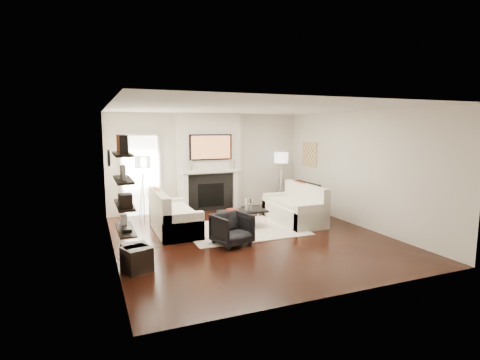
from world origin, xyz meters
name	(u,v)px	position (x,y,z in m)	size (l,w,h in m)	color
room_envelope	(251,174)	(0.00, 0.00, 1.35)	(6.00, 6.00, 6.00)	black
chimney_breast	(209,162)	(0.00, 2.88, 1.35)	(1.80, 0.25, 2.70)	silver
fireplace_surround	(211,193)	(0.00, 2.74, 0.52)	(1.30, 0.02, 1.04)	black
firebox	(211,195)	(0.00, 2.73, 0.45)	(0.75, 0.02, 0.65)	black
mantel_pilaster_l	(186,193)	(-0.72, 2.71, 0.55)	(0.12, 0.08, 1.10)	white
mantel_pilaster_r	(235,190)	(0.72, 2.71, 0.55)	(0.12, 0.08, 1.10)	white
mantel_shelf	(211,171)	(0.00, 2.69, 1.12)	(1.70, 0.18, 0.07)	white
tv_body	(211,147)	(0.00, 2.71, 1.78)	(1.20, 0.06, 0.70)	black
tv_screen	(211,147)	(0.00, 2.68, 1.78)	(1.10, 0.01, 0.62)	#BF723F
candlestick_l_tall	(192,165)	(-0.55, 2.70, 1.30)	(0.04, 0.04, 0.30)	silver
candlestick_l_short	(187,167)	(-0.68, 2.70, 1.27)	(0.04, 0.04, 0.24)	silver
candlestick_r_tall	(230,164)	(0.55, 2.70, 1.30)	(0.04, 0.04, 0.30)	silver
candlestick_r_short	(234,165)	(0.68, 2.70, 1.27)	(0.04, 0.04, 0.24)	silver
hallway_panel	(141,176)	(-1.85, 2.98, 1.05)	(0.90, 0.02, 2.10)	white
door_trim_l	(122,177)	(-2.33, 2.96, 1.05)	(0.06, 0.06, 2.16)	white
door_trim_r	(159,175)	(-1.37, 2.96, 1.05)	(0.06, 0.06, 2.16)	white
door_trim_top	(139,135)	(-1.85, 2.96, 2.13)	(1.02, 0.06, 0.06)	white
rug	(243,229)	(0.08, 0.64, 0.01)	(2.60, 2.00, 0.01)	beige
loveseat_left_base	(175,222)	(-1.39, 1.04, 0.21)	(0.85, 1.80, 0.42)	white
loveseat_left_back	(159,210)	(-1.73, 1.04, 0.53)	(0.18, 1.80, 0.80)	white
loveseat_left_arm_n	(183,227)	(-1.39, 0.23, 0.30)	(0.85, 0.18, 0.60)	white
loveseat_left_arm_s	(168,211)	(-1.39, 1.85, 0.30)	(0.85, 0.18, 0.60)	white
loveseat_left_cushion	(177,211)	(-1.34, 1.04, 0.47)	(0.63, 1.44, 0.10)	white
pillow_left_orange	(157,198)	(-1.73, 1.34, 0.73)	(0.10, 0.42, 0.42)	#AA4715
pillow_left_charcoal	(162,204)	(-1.73, 0.74, 0.72)	(0.10, 0.40, 0.40)	black
loveseat_right_base	(294,214)	(1.50, 0.79, 0.21)	(0.85, 1.80, 0.42)	white
loveseat_right_back	(306,200)	(1.84, 0.79, 0.53)	(0.18, 1.80, 0.80)	white
loveseat_right_arm_n	(312,217)	(1.50, -0.02, 0.30)	(0.85, 0.18, 0.60)	white
loveseat_right_arm_s	(278,204)	(1.50, 1.60, 0.30)	(0.85, 0.18, 0.60)	white
loveseat_right_cushion	(292,203)	(1.45, 0.79, 0.47)	(0.63, 1.44, 0.10)	white
pillow_right_orange	(299,190)	(1.84, 1.09, 0.73)	(0.10, 0.42, 0.42)	#AA4715
pillow_right_charcoal	(312,194)	(1.84, 0.49, 0.72)	(0.10, 0.40, 0.40)	black
coffee_table	(242,211)	(0.11, 0.73, 0.40)	(1.10, 0.55, 0.04)	black
coffee_leg_nw	(225,224)	(-0.39, 0.51, 0.19)	(0.02, 0.02, 0.38)	silver
coffee_leg_ne	(266,220)	(0.61, 0.51, 0.19)	(0.02, 0.02, 0.38)	silver
coffee_leg_sw	(219,220)	(-0.39, 0.95, 0.19)	(0.02, 0.02, 0.38)	silver
coffee_leg_se	(258,216)	(0.61, 0.95, 0.19)	(0.02, 0.02, 0.38)	silver
hurricane_glass	(248,204)	(0.26, 0.73, 0.56)	(0.16, 0.16, 0.28)	white
hurricane_candle	(248,207)	(0.26, 0.73, 0.50)	(0.10, 0.10, 0.15)	white
copper_bowl	(232,210)	(-0.14, 0.73, 0.45)	(0.29, 0.29, 0.05)	#A2341B
armchair	(232,228)	(-0.54, -0.31, 0.34)	(0.67, 0.62, 0.68)	black
lamp_left_post	(144,195)	(-1.85, 2.57, 0.60)	(0.02, 0.02, 1.20)	silver
lamp_left_shade	(142,162)	(-1.85, 2.57, 1.45)	(0.40, 0.40, 0.30)	white
lamp_left_leg_a	(148,195)	(-1.74, 2.57, 0.60)	(0.02, 0.02, 1.25)	silver
lamp_left_leg_b	(141,195)	(-1.91, 2.66, 0.60)	(0.02, 0.02, 1.25)	silver
lamp_left_leg_c	(142,196)	(-1.91, 2.47, 0.60)	(0.02, 0.02, 1.25)	silver
lamp_right_post	(281,187)	(2.05, 2.48, 0.60)	(0.02, 0.02, 1.20)	silver
lamp_right_shade	(281,158)	(2.05, 2.48, 1.45)	(0.40, 0.40, 0.30)	white
lamp_right_leg_a	(284,186)	(2.16, 2.48, 0.60)	(0.02, 0.02, 1.25)	silver
lamp_right_leg_b	(278,186)	(2.00, 2.57, 0.60)	(0.02, 0.02, 1.25)	silver
lamp_right_leg_c	(281,187)	(1.99, 2.38, 0.60)	(0.02, 0.02, 1.25)	silver
console_top	(304,183)	(2.57, 2.06, 0.73)	(0.35, 1.20, 0.04)	black
console_leg_n	(314,200)	(2.57, 1.51, 0.35)	(0.30, 0.04, 0.71)	black
console_leg_s	(294,193)	(2.57, 2.61, 0.35)	(0.30, 0.04, 0.71)	black
wall_art	(310,155)	(2.73, 2.05, 1.55)	(0.03, 0.70, 0.70)	tan
shelf_bottom	(126,230)	(-2.62, -1.00, 0.70)	(0.25, 1.00, 0.04)	black
shelf_lower	(124,205)	(-2.62, -1.00, 1.10)	(0.25, 1.00, 0.04)	black
shelf_upper	(123,180)	(-2.62, -1.00, 1.50)	(0.25, 1.00, 0.04)	black
shelf_top	(122,154)	(-2.62, -1.00, 1.90)	(0.25, 1.00, 0.04)	black
decor_magfile_a	(124,145)	(-2.62, -1.32, 2.06)	(0.12, 0.10, 0.28)	black
decor_magfile_b	(121,143)	(-2.62, -0.78, 2.06)	(0.12, 0.10, 0.28)	#AA4715
decor_frame_a	(124,173)	(-2.62, -1.12, 1.63)	(0.04, 0.30, 0.22)	white
decor_frame_b	(122,171)	(-2.62, -0.78, 1.61)	(0.04, 0.22, 0.18)	black
decor_wine_rack	(126,201)	(-2.62, -1.26, 1.22)	(0.18, 0.25, 0.20)	black
decor_box_small	(123,197)	(-2.62, -0.72, 1.18)	(0.15, 0.12, 0.12)	black
decor_books	(127,230)	(-2.62, -1.18, 0.74)	(0.14, 0.20, 0.05)	black
decor_box_tall	(124,219)	(-2.62, -0.75, 0.81)	(0.10, 0.10, 0.18)	white
clock_rim	(109,158)	(-2.73, 0.90, 1.70)	(0.34, 0.34, 0.04)	black
clock_face	(110,158)	(-2.71, 0.90, 1.70)	(0.29, 0.29, 0.01)	white
ottoman_near	(136,256)	(-2.47, -0.88, 0.20)	(0.40, 0.40, 0.40)	black
ottoman_far	(137,260)	(-2.47, -1.05, 0.20)	(0.40, 0.40, 0.40)	black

